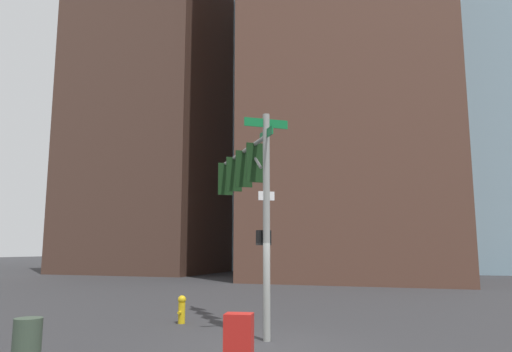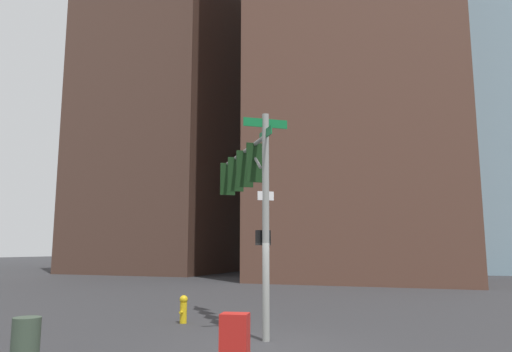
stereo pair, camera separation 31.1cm
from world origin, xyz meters
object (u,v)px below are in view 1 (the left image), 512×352
fire_hydrant (182,308)px  litter_bin (27,342)px  signal_pole_assembly (244,181)px  newspaper_box (239,340)px

fire_hydrant → litter_bin: size_ratio=0.92×
fire_hydrant → litter_bin: litter_bin is taller
signal_pole_assembly → newspaper_box: (4.46, 1.57, -3.90)m
fire_hydrant → signal_pole_assembly: bearing=86.2°
signal_pole_assembly → newspaper_box: size_ratio=5.72×
signal_pole_assembly → litter_bin: (5.80, -2.52, -3.95)m
litter_bin → newspaper_box: (-1.34, 4.09, 0.05)m
litter_bin → fire_hydrant: bearing=176.4°
newspaper_box → litter_bin: bearing=-82.2°
fire_hydrant → litter_bin: 5.96m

